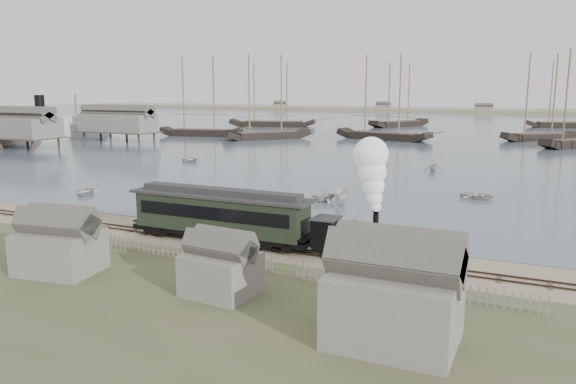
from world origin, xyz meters
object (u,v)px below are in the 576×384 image
at_px(locomotive, 367,207).
at_px(passenger_coach, 220,213).
at_px(steamship, 41,118).
at_px(beached_dinghy, 284,237).

relative_size(locomotive, passenger_coach, 0.55).
relative_size(passenger_coach, steamship, 0.33).
relative_size(locomotive, steamship, 0.18).
bearing_deg(beached_dinghy, passenger_coach, 127.93).
bearing_deg(steamship, passenger_coach, -118.37).
distance_m(passenger_coach, steamship, 102.93).
xyz_separation_m(passenger_coach, steamship, (-84.82, 58.23, 2.92)).
bearing_deg(locomotive, steamship, 149.00).
bearing_deg(beached_dinghy, locomotive, -92.44).
height_order(passenger_coach, beached_dinghy, passenger_coach).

